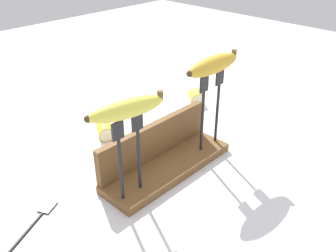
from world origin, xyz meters
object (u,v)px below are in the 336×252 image
(banana_chunk_near, at_px, (196,97))
(banana_chunk_far, at_px, (105,131))
(banana_raised_right, at_px, (213,65))
(fork_stand_right, at_px, (211,104))
(fork_fallen_near, at_px, (33,223))
(fork_stand_left, at_px, (129,150))
(banana_raised_left, at_px, (127,109))

(banana_chunk_near, relative_size, banana_chunk_far, 0.97)
(banana_raised_right, distance_m, banana_chunk_near, 0.36)
(fork_stand_right, relative_size, fork_fallen_near, 1.12)
(fork_fallen_near, bearing_deg, banana_chunk_far, 28.01)
(banana_raised_right, xyz_separation_m, banana_chunk_near, (0.20, 0.21, -0.21))
(fork_stand_left, relative_size, banana_chunk_near, 2.84)
(banana_raised_left, relative_size, banana_chunk_near, 2.59)
(fork_fallen_near, bearing_deg, banana_chunk_near, 10.80)
(banana_chunk_far, bearing_deg, fork_fallen_near, -151.99)
(fork_stand_right, relative_size, banana_raised_right, 1.14)
(fork_fallen_near, bearing_deg, fork_stand_right, -10.98)
(fork_stand_left, height_order, banana_raised_right, banana_raised_right)
(fork_stand_right, xyz_separation_m, fork_fallen_near, (-0.44, 0.08, -0.13))
(banana_raised_left, height_order, fork_fallen_near, banana_raised_left)
(banana_raised_left, relative_size, banana_chunk_far, 2.52)
(fork_fallen_near, distance_m, banana_chunk_near, 0.65)
(banana_raised_right, bearing_deg, fork_fallen_near, 169.02)
(fork_stand_right, relative_size, banana_raised_left, 1.19)
(fork_stand_left, bearing_deg, fork_stand_right, -0.00)
(fork_stand_right, height_order, banana_raised_left, banana_raised_left)
(banana_raised_left, bearing_deg, fork_stand_left, -12.93)
(fork_stand_right, bearing_deg, fork_fallen_near, 169.02)
(banana_raised_right, bearing_deg, banana_chunk_far, 119.49)
(banana_raised_left, distance_m, banana_raised_right, 0.26)
(banana_raised_left, height_order, banana_chunk_far, banana_raised_left)
(fork_stand_right, xyz_separation_m, banana_chunk_near, (0.20, 0.21, -0.11))
(banana_raised_left, xyz_separation_m, banana_raised_right, (0.26, -0.00, 0.02))
(banana_chunk_far, bearing_deg, fork_stand_left, -115.84)
(fork_stand_left, distance_m, banana_chunk_far, 0.29)
(banana_chunk_near, bearing_deg, fork_stand_left, -155.67)
(fork_fallen_near, relative_size, banana_chunk_near, 2.76)
(fork_stand_left, distance_m, fork_fallen_near, 0.23)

